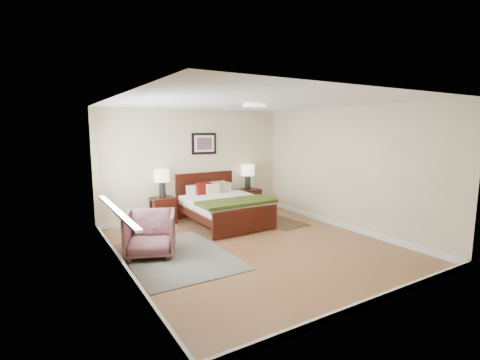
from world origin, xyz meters
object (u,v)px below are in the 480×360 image
Objects in this scene: rug_persian at (178,256)px; nightstand_left at (163,203)px; lamp_right at (248,172)px; bed at (223,203)px; armchair at (150,234)px; nightstand_right at (248,198)px; lamp_left at (162,178)px.

nightstand_left is at bearing 77.59° from rug_persian.
nightstand_left is 2.26m from lamp_right.
bed is 2.13m from rug_persian.
armchair is (-1.93, -1.08, -0.11)m from bed.
bed is at bearing 51.41° from armchair.
bed is at bearing -147.78° from nightstand_right.
lamp_right is (2.20, 0.00, -0.01)m from lamp_left.
nightstand_right is 0.64m from lamp_right.
nightstand_left is 1.94m from armchair.
nightstand_right is 0.93× the size of lamp_left.
bed is 2.36× the size of armchair.
nightstand_right is 0.93× the size of lamp_right.
nightstand_right is 0.71× the size of armchair.
nightstand_left is at bearing -179.83° from nightstand_right.
nightstand_right is at bearing 52.51° from armchair.
bed is 3.28× the size of nightstand_left.
rug_persian is (-2.66, -2.07, -0.99)m from lamp_right.
lamp_left reaches higher than nightstand_right.
armchair is (-3.02, -1.78, -0.63)m from lamp_right.
nightstand_left is at bearing 148.35° from bed.
lamp_right reaches higher than armchair.
lamp_left is 2.34m from rug_persian.
lamp_left is at bearing 147.59° from bed.
nightstand_right reaches higher than rug_persian.
rug_persian is at bearing -16.78° from armchair.
lamp_left reaches higher than lamp_right.
armchair is at bearing -150.74° from bed.
bed is 3.33× the size of nightstand_right.
nightstand_right is at bearing -0.37° from lamp_left.
lamp_right is (2.20, 0.02, 0.53)m from nightstand_left.
armchair is at bearing 141.39° from rug_persian.
nightstand_left is 2.15m from rug_persian.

